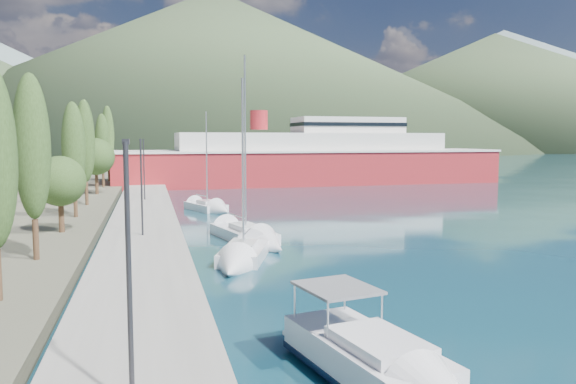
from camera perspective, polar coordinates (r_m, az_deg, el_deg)
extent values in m
plane|color=#123A4A|center=(140.73, -10.47, 2.55)|extent=(1400.00, 1400.00, 0.00)
cube|color=gray|center=(46.76, -14.41, -2.68)|extent=(5.00, 88.00, 0.80)
cone|color=slate|center=(710.75, -6.85, 12.12)|extent=(760.00, 760.00, 180.00)
cone|color=slate|center=(756.56, 20.94, 9.87)|extent=(640.00, 640.00, 140.00)
cone|color=#3C4F31|center=(426.11, -7.48, 12.22)|extent=(480.00, 480.00, 115.00)
cone|color=#3C4F31|center=(483.53, 20.14, 9.63)|extent=(420.00, 420.00, 90.00)
cylinder|color=#47301E|center=(31.47, -24.24, -4.42)|extent=(0.30, 0.30, 2.08)
ellipsoid|color=#304C20|center=(31.05, -24.58, 4.21)|extent=(1.80, 1.80, 7.37)
cylinder|color=#47301E|center=(39.97, -22.03, -2.34)|extent=(0.36, 0.36, 2.07)
sphere|color=#304C20|center=(39.74, -22.15, 1.03)|extent=(3.31, 3.31, 3.31)
cylinder|color=#47301E|center=(47.30, -20.77, -1.19)|extent=(0.30, 0.30, 1.99)
ellipsoid|color=#304C20|center=(47.02, -20.96, 4.30)|extent=(1.80, 1.80, 7.06)
cylinder|color=#47301E|center=(55.47, -19.77, -0.15)|extent=(0.30, 0.30, 2.15)
ellipsoid|color=#304C20|center=(55.24, -19.94, 4.89)|extent=(1.80, 1.80, 7.61)
cylinder|color=#47301E|center=(65.97, -18.86, 0.90)|extent=(0.36, 0.36, 2.55)
sphere|color=#304C20|center=(65.82, -18.94, 3.42)|extent=(4.08, 4.08, 4.08)
cylinder|color=#47301E|center=(75.38, -18.25, 1.25)|extent=(0.30, 0.30, 2.05)
ellipsoid|color=#304C20|center=(75.21, -18.35, 4.80)|extent=(1.80, 1.80, 7.28)
cylinder|color=#47301E|center=(85.81, -17.73, 1.86)|extent=(0.30, 0.30, 2.41)
ellipsoid|color=#304C20|center=(85.67, -17.84, 5.52)|extent=(1.80, 1.80, 8.54)
cylinder|color=#2D2D33|center=(13.01, -15.84, -8.40)|extent=(0.12, 0.12, 6.00)
cube|color=#2D2D33|center=(12.89, -16.15, 4.94)|extent=(0.15, 0.50, 0.12)
cylinder|color=#2D2D33|center=(36.28, -14.66, 0.41)|extent=(0.12, 0.12, 6.00)
cube|color=#2D2D33|center=(36.40, -14.76, 5.16)|extent=(0.15, 0.50, 0.12)
cylinder|color=#2D2D33|center=(57.69, -14.41, 2.22)|extent=(0.12, 0.12, 6.00)
cube|color=#2D2D33|center=(57.86, -14.48, 5.20)|extent=(0.15, 0.50, 0.12)
cube|color=black|center=(17.14, 7.75, -18.38)|extent=(3.16, 5.89, 0.63)
cube|color=silver|center=(16.86, 7.79, -16.16)|extent=(3.45, 6.22, 0.98)
cube|color=black|center=(17.03, 7.77, -17.56)|extent=(3.51, 6.29, 0.20)
cube|color=silver|center=(16.09, 9.26, -14.88)|extent=(2.39, 3.18, 0.36)
cube|color=slate|center=(17.63, 5.01, -9.65)|extent=(2.49, 2.79, 0.09)
cube|color=silver|center=(32.50, -4.43, -6.32)|extent=(4.01, 6.07, 0.90)
cube|color=silver|center=(32.02, -4.55, -5.41)|extent=(2.04, 2.58, 0.35)
cylinder|color=silver|center=(31.49, -4.61, 2.84)|extent=(0.12, 0.12, 9.50)
cone|color=silver|center=(29.04, -5.62, -7.75)|extent=(3.03, 3.23, 2.30)
cube|color=silver|center=(38.64, -4.57, -4.42)|extent=(3.94, 7.11, 0.95)
cube|color=silver|center=(38.13, -4.32, -3.58)|extent=(2.05, 2.96, 0.37)
cylinder|color=silver|center=(37.66, -4.38, 4.93)|extent=(0.12, 0.12, 11.60)
cone|color=silver|center=(34.78, -1.79, -5.50)|extent=(3.10, 3.62, 2.43)
cube|color=silver|center=(54.61, -8.36, -1.58)|extent=(3.92, 5.57, 0.87)
cube|color=silver|center=(54.24, -8.21, -1.01)|extent=(1.99, 2.39, 0.34)
cylinder|color=silver|center=(53.94, -8.27, 3.46)|extent=(0.12, 0.12, 8.75)
cone|color=silver|center=(51.74, -6.73, -1.95)|extent=(2.94, 3.03, 2.24)
cube|color=#A52127|center=(85.98, 2.28, 2.33)|extent=(58.39, 13.52, 5.61)
cube|color=silver|center=(85.88, 2.28, 4.19)|extent=(58.80, 13.89, 0.30)
cube|color=silver|center=(85.86, 2.29, 5.00)|extent=(40.33, 11.01, 3.01)
cube|color=silver|center=(87.89, 6.05, 6.74)|extent=(16.45, 7.87, 2.40)
cylinder|color=#A52127|center=(83.81, -2.97, 7.31)|extent=(2.60, 2.60, 2.80)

